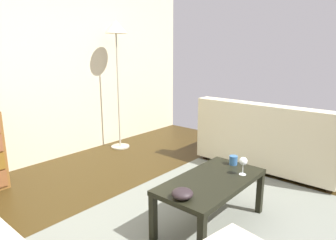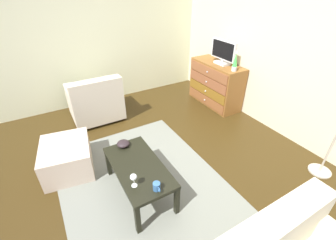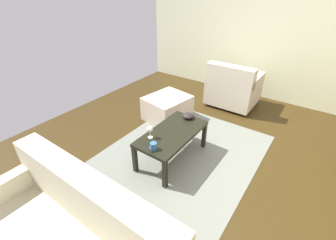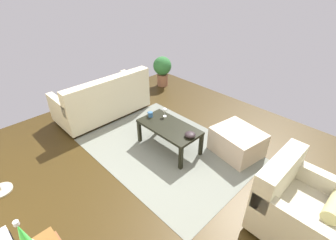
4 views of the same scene
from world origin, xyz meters
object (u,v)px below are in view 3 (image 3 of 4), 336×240
armchair (233,88)px  ottoman (167,108)px  mug (153,146)px  coffee_table (172,135)px  bowl_decorative (188,116)px  wine_glass (150,129)px

armchair → ottoman: bearing=-31.6°
ottoman → mug: bearing=29.2°
coffee_table → armchair: size_ratio=1.18×
bowl_decorative → ottoman: size_ratio=0.23×
wine_glass → armchair: 2.23m
wine_glass → ottoman: bearing=-154.4°
mug → ottoman: (-1.24, -0.69, -0.27)m
coffee_table → mug: mug is taller
wine_glass → mug: size_ratio=1.38×
ottoman → bowl_decorative: bearing=57.6°
coffee_table → bowl_decorative: size_ratio=6.33×
bowl_decorative → armchair: size_ratio=0.19×
wine_glass → armchair: size_ratio=0.18×
mug → armchair: 2.38m
bowl_decorative → ottoman: bearing=-122.4°
coffee_table → armchair: (-1.97, 0.03, -0.03)m
wine_glass → bowl_decorative: wine_glass is taller
armchair → ottoman: size_ratio=1.22×
coffee_table → wine_glass: size_ratio=6.37×
wine_glass → coffee_table: bearing=149.2°
mug → bowl_decorative: size_ratio=0.72×
armchair → bowl_decorative: bearing=-1.6°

